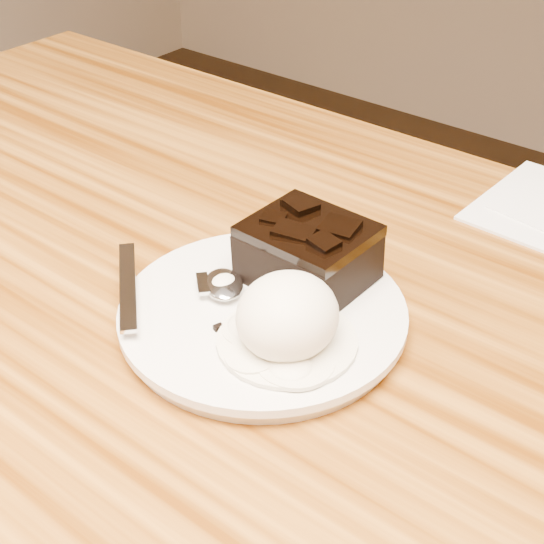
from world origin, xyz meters
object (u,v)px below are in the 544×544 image
Objects in this scene: plate at (263,317)px; ice_cream_scoop at (287,316)px; brownie at (308,257)px; spoon at (224,286)px.

plate is 0.05m from ice_cream_scoop.
ice_cream_scoop is (0.04, -0.02, 0.03)m from plate.
spoon is at bearing -126.50° from brownie.
plate is 0.05m from brownie.
brownie is at bearing 86.30° from plate.
spoon is at bearing -176.07° from plate.
spoon is (-0.04, -0.05, -0.01)m from brownie.
spoon is (-0.03, -0.00, 0.01)m from plate.
spoon is (-0.07, 0.02, -0.02)m from ice_cream_scoop.
ice_cream_scoop is 0.07m from spoon.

